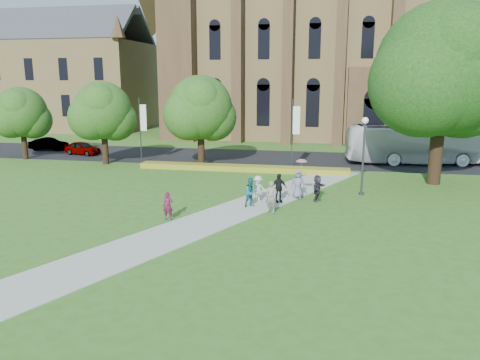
% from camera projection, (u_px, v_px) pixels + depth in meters
% --- Properties ---
extents(ground, '(160.00, 160.00, 0.00)m').
position_uv_depth(ground, '(234.00, 215.00, 26.95)').
color(ground, '#3B5E1C').
rests_on(ground, ground).
extents(road, '(160.00, 10.00, 0.02)m').
position_uv_depth(road, '(275.00, 158.00, 46.13)').
color(road, black).
rests_on(road, ground).
extents(footpath, '(15.58, 28.54, 0.04)m').
position_uv_depth(footpath, '(237.00, 210.00, 27.91)').
color(footpath, '#B2B2A8').
rests_on(footpath, ground).
extents(flower_hedge, '(18.00, 1.40, 0.45)m').
position_uv_depth(flower_hedge, '(242.00, 168.00, 39.94)').
color(flower_hedge, gold).
rests_on(flower_hedge, ground).
extents(cathedral, '(52.60, 18.25, 28.00)m').
position_uv_depth(cathedral, '(372.00, 37.00, 60.41)').
color(cathedral, brown).
rests_on(cathedral, ground).
extents(building_west, '(22.00, 14.00, 18.30)m').
position_uv_depth(building_west, '(73.00, 69.00, 71.67)').
color(building_west, brown).
rests_on(building_west, ground).
extents(streetlamp, '(0.44, 0.44, 5.24)m').
position_uv_depth(streetlamp, '(364.00, 146.00, 31.08)').
color(streetlamp, '#38383D').
rests_on(streetlamp, ground).
extents(large_tree, '(9.60, 9.60, 13.20)m').
position_uv_depth(large_tree, '(443.00, 69.00, 33.28)').
color(large_tree, '#332114').
rests_on(large_tree, ground).
extents(street_tree_0, '(5.20, 5.20, 7.50)m').
position_uv_depth(street_tree_0, '(103.00, 111.00, 42.16)').
color(street_tree_0, '#332114').
rests_on(street_tree_0, ground).
extents(street_tree_1, '(5.60, 5.60, 8.05)m').
position_uv_depth(street_tree_1, '(200.00, 108.00, 40.88)').
color(street_tree_1, '#332114').
rests_on(street_tree_1, ground).
extents(street_tree_2, '(4.80, 4.80, 6.95)m').
position_uv_depth(street_tree_2, '(21.00, 112.00, 44.89)').
color(street_tree_2, '#332114').
rests_on(street_tree_2, ground).
extents(banner_pole_0, '(0.70, 0.10, 6.00)m').
position_uv_depth(banner_pole_0, '(293.00, 130.00, 40.41)').
color(banner_pole_0, '#38383D').
rests_on(banner_pole_0, ground).
extents(banner_pole_1, '(0.70, 0.10, 6.00)m').
position_uv_depth(banner_pole_1, '(141.00, 127.00, 43.04)').
color(banner_pole_1, '#38383D').
rests_on(banner_pole_1, ground).
extents(tour_coach, '(13.37, 4.65, 3.65)m').
position_uv_depth(tour_coach, '(419.00, 144.00, 42.82)').
color(tour_coach, silver).
rests_on(tour_coach, road).
extents(car_0, '(4.27, 2.57, 1.36)m').
position_uv_depth(car_0, '(82.00, 148.00, 48.24)').
color(car_0, gray).
rests_on(car_0, road).
extents(car_1, '(4.21, 1.74, 1.36)m').
position_uv_depth(car_1, '(49.00, 144.00, 51.16)').
color(car_1, gray).
rests_on(car_1, road).
extents(pedestrian_0, '(0.63, 0.49, 1.55)m').
position_uv_depth(pedestrian_0, '(168.00, 206.00, 25.91)').
color(pedestrian_0, '#5D1534').
rests_on(pedestrian_0, footpath).
extents(pedestrian_1, '(1.10, 1.07, 1.79)m').
position_uv_depth(pedestrian_1, '(251.00, 192.00, 28.45)').
color(pedestrian_1, '#166370').
rests_on(pedestrian_1, footpath).
extents(pedestrian_2, '(1.28, 1.13, 1.71)m').
position_uv_depth(pedestrian_2, '(258.00, 189.00, 29.45)').
color(pedestrian_2, '#B9B9B9').
rests_on(pedestrian_2, footpath).
extents(pedestrian_3, '(1.16, 0.90, 1.83)m').
position_uv_depth(pedestrian_3, '(278.00, 188.00, 29.52)').
color(pedestrian_3, black).
rests_on(pedestrian_3, footpath).
extents(pedestrian_4, '(0.92, 0.61, 1.86)m').
position_uv_depth(pedestrian_4, '(298.00, 184.00, 30.49)').
color(pedestrian_4, slate).
rests_on(pedestrian_4, footpath).
extents(pedestrian_5, '(1.02, 1.64, 1.68)m').
position_uv_depth(pedestrian_5, '(317.00, 188.00, 29.83)').
color(pedestrian_5, '#2D2B34').
rests_on(pedestrian_5, footpath).
extents(pedestrian_6, '(0.75, 0.55, 1.88)m').
position_uv_depth(pedestrian_6, '(271.00, 197.00, 27.20)').
color(pedestrian_6, gray).
rests_on(pedestrian_6, footpath).
extents(parasol, '(0.81, 0.81, 0.64)m').
position_uv_depth(parasol, '(301.00, 165.00, 30.29)').
color(parasol, '#ECA6C9').
rests_on(parasol, pedestrian_4).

